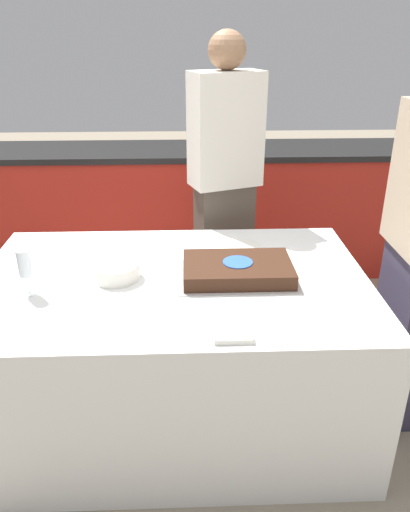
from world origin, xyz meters
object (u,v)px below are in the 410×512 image
wine_glass (25,264)px  person_cutting_cake (225,190)px  cake (238,270)px  plate_stack (116,271)px

wine_glass → person_cutting_cake: person_cutting_cake is taller
wine_glass → person_cutting_cake: 1.22m
cake → person_cutting_cake: 0.77m
cake → person_cutting_cake: person_cutting_cake is taller
cake → plate_stack: cake is taller
plate_stack → wine_glass: wine_glass is taller
plate_stack → wine_glass: bearing=-159.6°
cake → plate_stack: 0.52m
plate_stack → person_cutting_cake: 0.92m
cake → plate_stack: (-0.52, 0.01, 0.00)m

